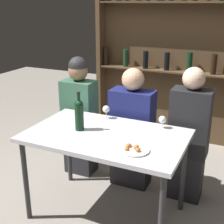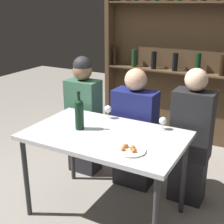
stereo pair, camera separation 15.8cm
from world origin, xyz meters
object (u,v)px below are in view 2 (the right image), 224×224
Objects in this scene: seated_person_left at (84,117)px; seated_person_center at (134,133)px; wine_bottle at (79,113)px; wine_glass_0 at (108,109)px; food_plate_0 at (130,150)px; wine_glass_1 at (163,121)px; seated_person_right at (191,141)px.

seated_person_left reaches higher than seated_person_center.
wine_glass_0 is (0.08, 0.34, -0.06)m from wine_bottle.
seated_person_left is at bearing 140.07° from food_plate_0.
seated_person_left reaches higher than wine_glass_0.
seated_person_center is (0.25, 0.58, -0.35)m from wine_bottle.
wine_bottle is at bearing -152.11° from wine_glass_1.
wine_bottle reaches higher than wine_glass_0.
wine_glass_0 is 0.80m from seated_person_right.
wine_glass_0 is 0.56× the size of food_plate_0.
seated_person_right is at bearing 35.68° from wine_bottle.
seated_person_center is 0.96× the size of seated_person_right.
seated_person_center reaches higher than wine_glass_0.
wine_glass_1 is 0.50× the size of food_plate_0.
wine_glass_0 is 0.41m from seated_person_center.
food_plate_0 is (0.47, -0.51, -0.07)m from wine_glass_0.
food_plate_0 is at bearing -67.92° from seated_person_center.
seated_person_center is (0.16, 0.24, -0.29)m from wine_glass_0.
wine_glass_0 is at bearing 132.50° from food_plate_0.
wine_bottle is 3.00× the size of wine_glass_1.
seated_person_right is at bearing 0.00° from seated_person_center.
wine_glass_0 is at bearing 178.82° from wine_glass_1.
seated_person_left is 1.05× the size of seated_person_center.
wine_bottle reaches higher than food_plate_0.
wine_bottle is at bearing 162.46° from food_plate_0.
food_plate_0 is (-0.06, -0.50, -0.06)m from wine_glass_1.
seated_person_right reaches higher than food_plate_0.
seated_person_right is at bearing 0.00° from seated_person_left.
seated_person_right is (0.25, 0.75, -0.18)m from food_plate_0.
wine_glass_0 is at bearing -161.59° from seated_person_right.
seated_person_left reaches higher than seated_person_right.
seated_person_left is at bearing 165.40° from wine_glass_1.
food_plate_0 is at bearing -97.25° from wine_glass_1.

